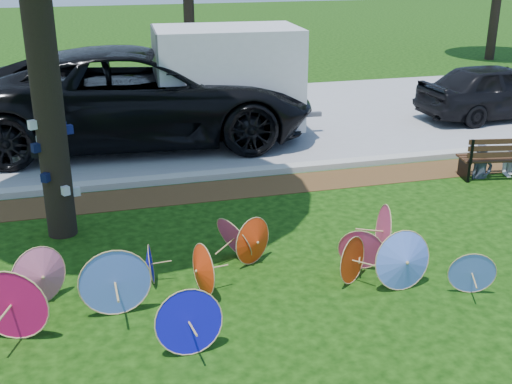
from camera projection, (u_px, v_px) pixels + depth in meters
ground at (259, 326)px, 7.57m from camera, size 90.00×90.00×0.00m
mulch_strip at (193, 193)px, 11.62m from camera, size 90.00×1.00×0.01m
curb at (187, 177)px, 12.23m from camera, size 90.00×0.30×0.12m
street at (160, 125)px, 15.99m from camera, size 90.00×8.00×0.01m
parasol_pile at (218, 270)px, 8.07m from camera, size 6.33×2.55×0.89m
black_van at (141, 96)px, 14.29m from camera, size 7.87×4.04×2.12m
dark_pickup at (498, 91)px, 16.45m from camera, size 4.26×1.88×1.42m
cargo_trailer at (228, 77)px, 14.50m from camera, size 3.29×2.20×2.82m
park_bench at (501, 156)px, 12.30m from camera, size 1.69×0.89×0.84m
person_left at (485, 146)px, 12.17m from camera, size 0.49×0.33×1.29m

